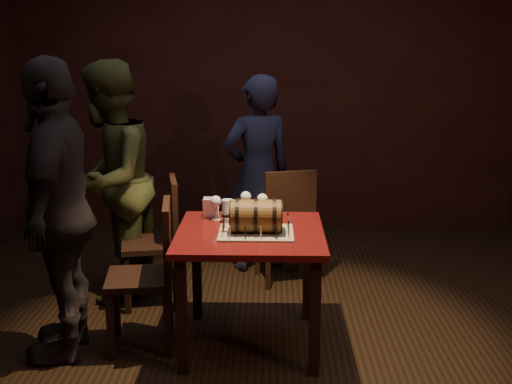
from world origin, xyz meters
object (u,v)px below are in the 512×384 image
wine_glass_mid (246,198)px  person_left_front (59,211)px  wine_glass_right (262,200)px  chair_back (287,220)px  pub_table (250,248)px  chair_left_front (152,267)px  person_left_rear (110,181)px  pint_of_ale (228,212)px  chair_left_rear (161,234)px  barrel_cake (256,216)px  wine_glass_left (216,202)px  person_back (257,174)px

wine_glass_mid → person_left_front: bearing=-155.6°
wine_glass_right → chair_back: (0.18, 0.73, -0.35)m
wine_glass_mid → chair_back: 0.80m
pub_table → chair_left_front: (-0.61, -0.03, -0.12)m
wine_glass_right → person_left_rear: (-1.13, 0.49, 0.01)m
pub_table → chair_back: (0.25, 1.04, -0.12)m
chair_left_front → person_left_front: (-0.52, -0.09, 0.38)m
pint_of_ale → chair_left_rear: bearing=138.1°
wine_glass_mid → chair_left_rear: 0.77m
chair_left_front → wine_glass_right: bearing=26.8°
wine_glass_mid → pint_of_ale: (-0.11, -0.19, -0.04)m
barrel_cake → person_left_rear: 1.39m
wine_glass_left → wine_glass_right: size_ratio=1.00×
wine_glass_right → pint_of_ale: 0.26m
wine_glass_right → pint_of_ale: wine_glass_right is taller
wine_glass_right → pint_of_ale: (-0.22, -0.12, -0.05)m
barrel_cake → person_left_front: size_ratio=0.20×
chair_back → person_left_rear: person_left_rear is taller
barrel_cake → pint_of_ale: bearing=128.0°
chair_left_rear → chair_left_front: same height
person_left_front → wine_glass_left: bearing=108.1°
pint_of_ale → wine_glass_left: bearing=144.2°
person_back → pint_of_ale: bearing=58.1°
person_left_rear → wine_glass_mid: bearing=74.5°
barrel_cake → person_left_front: 1.17m
wine_glass_right → pint_of_ale: bearing=-150.6°
pint_of_ale → person_left_rear: (-0.91, 0.61, 0.06)m
wine_glass_left → person_left_rear: person_left_rear is taller
pub_table → barrel_cake: bearing=-55.8°
barrel_cake → person_left_rear: bearing=142.2°
wine_glass_left → pint_of_ale: bearing=-35.8°
wine_glass_right → person_back: bearing=93.0°
wine_glass_left → person_left_front: person_left_front is taller
chair_left_front → person_back: (0.62, 1.42, 0.29)m
pub_table → wine_glass_mid: size_ratio=5.59×
person_back → person_left_front: 1.90m
pub_table → chair_left_front: 0.62m
wine_glass_left → person_left_front: size_ratio=0.09×
wine_glass_left → chair_left_rear: chair_left_rear is taller
chair_back → person_left_rear: 1.38m
pub_table → person_back: (0.01, 1.39, 0.17)m
pint_of_ale → person_back: 1.22m
pub_table → chair_left_rear: chair_left_rear is taller
wine_glass_right → chair_back: bearing=76.2°
chair_back → person_left_rear: bearing=-169.6°
wine_glass_right → chair_left_front: size_ratio=0.17×
barrel_cake → chair_left_front: 0.73m
pub_table → wine_glass_right: size_ratio=5.59×
barrel_cake → chair_back: (0.21, 1.09, -0.34)m
pub_table → wine_glass_right: 0.39m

